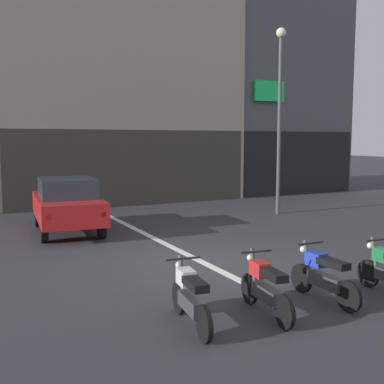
% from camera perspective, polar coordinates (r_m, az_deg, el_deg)
% --- Properties ---
extents(ground_plane, '(120.00, 120.00, 0.00)m').
position_cam_1_polar(ground_plane, '(10.76, 1.70, -8.65)').
color(ground_plane, '#333338').
extents(lane_centre_line, '(0.20, 18.00, 0.01)m').
position_cam_1_polar(lane_centre_line, '(16.18, -8.38, -3.65)').
color(lane_centre_line, silver).
rests_on(lane_centre_line, ground).
extents(building_mid_block, '(10.96, 8.11, 17.23)m').
position_cam_1_polar(building_mid_block, '(24.73, -10.49, 19.79)').
color(building_mid_block, '#B2A893').
rests_on(building_mid_block, ground).
extents(building_far_right, '(9.25, 7.75, 10.61)m').
position_cam_1_polar(building_far_right, '(27.43, 6.08, 11.49)').
color(building_far_right, '#56565B').
rests_on(building_far_right, ground).
extents(car_red_crossing_near, '(2.10, 4.23, 1.64)m').
position_cam_1_polar(car_red_crossing_near, '(14.69, -14.77, -1.31)').
color(car_red_crossing_near, black).
rests_on(car_red_crossing_near, ground).
extents(street_lamp, '(0.36, 0.36, 6.84)m').
position_cam_1_polar(street_lamp, '(18.13, 10.50, 10.56)').
color(street_lamp, '#47474C').
rests_on(street_lamp, ground).
extents(motorcycle_white_row_leftmost, '(0.55, 1.67, 0.98)m').
position_cam_1_polar(motorcycle_white_row_leftmost, '(7.19, -0.21, -12.47)').
color(motorcycle_white_row_leftmost, black).
rests_on(motorcycle_white_row_leftmost, ground).
extents(motorcycle_red_row_left_mid, '(0.55, 1.67, 0.98)m').
position_cam_1_polar(motorcycle_red_row_left_mid, '(7.72, 8.82, -11.21)').
color(motorcycle_red_row_left_mid, black).
rests_on(motorcycle_red_row_left_mid, ground).
extents(motorcycle_blue_row_centre, '(0.55, 1.67, 0.98)m').
position_cam_1_polar(motorcycle_blue_row_centre, '(8.56, 15.51, -9.63)').
color(motorcycle_blue_row_centre, black).
rests_on(motorcycle_blue_row_centre, ground).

